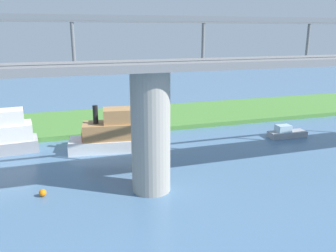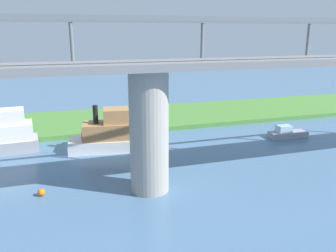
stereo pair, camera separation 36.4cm
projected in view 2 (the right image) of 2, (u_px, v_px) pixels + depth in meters
ground_plane at (138, 134)px, 38.48m from camera, size 160.00×160.00×0.00m
grassy_bank at (127, 119)px, 43.94m from camera, size 80.00×12.00×0.50m
bridge_pylon at (149, 132)px, 23.81m from camera, size 2.66×2.66×8.44m
bridge_span at (148, 62)px, 22.59m from camera, size 64.19×4.30×3.25m
person_on_bank at (152, 116)px, 41.19m from camera, size 0.38×0.38×1.39m
mooring_post at (158, 119)px, 40.83m from camera, size 0.20×0.20×0.86m
riverboat_paddlewheel at (287, 133)px, 36.96m from camera, size 4.09×1.66×1.34m
houseboat_blue at (118, 133)px, 33.03m from camera, size 8.76×3.96×4.32m
marker_buoy at (41, 192)px, 23.92m from camera, size 0.50×0.50×0.50m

